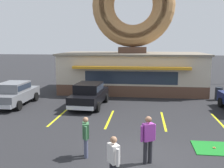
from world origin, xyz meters
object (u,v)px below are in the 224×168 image
at_px(car_grey, 15,93).
at_px(pedestrian_blue_sweater_man, 114,159).
at_px(car_black, 89,94).
at_px(pedestrian_leather_jacket_man, 86,135).
at_px(pedestrian_hooded_kid, 148,137).
at_px(trash_bin, 219,93).

relative_size(car_grey, pedestrian_blue_sweater_man, 2.90).
height_order(car_black, car_grey, same).
distance_m(car_black, pedestrian_leather_jacket_man, 7.90).
height_order(car_black, pedestrian_hooded_kid, pedestrian_hooded_kid).
xyz_separation_m(car_black, trash_bin, (9.20, 3.09, -0.37)).
distance_m(pedestrian_hooded_kid, pedestrian_leather_jacket_man, 2.32).
relative_size(pedestrian_leather_jacket_man, trash_bin, 1.59).
bearing_deg(pedestrian_leather_jacket_man, pedestrian_blue_sweater_man, -56.78).
bearing_deg(car_grey, pedestrian_blue_sweater_man, -49.96).
height_order(car_black, pedestrian_blue_sweater_man, car_black).
bearing_deg(trash_bin, car_grey, -166.64).
bearing_deg(pedestrian_hooded_kid, pedestrian_blue_sweater_man, -121.47).
xyz_separation_m(pedestrian_leather_jacket_man, trash_bin, (7.71, 10.85, -0.35)).
bearing_deg(car_grey, pedestrian_hooded_kid, -40.82).
relative_size(car_grey, pedestrian_leather_jacket_man, 2.95).
distance_m(car_grey, pedestrian_leather_jacket_man, 9.96).
distance_m(car_black, trash_bin, 9.72).
xyz_separation_m(car_black, pedestrian_blue_sweater_man, (2.77, -9.70, -0.00)).
xyz_separation_m(car_grey, pedestrian_blue_sweater_man, (7.89, -9.39, -0.00)).
xyz_separation_m(car_black, car_grey, (-5.12, -0.31, 0.00)).
xyz_separation_m(pedestrian_hooded_kid, trash_bin, (5.41, 11.10, -0.47)).
distance_m(car_black, pedestrian_hooded_kid, 8.87).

